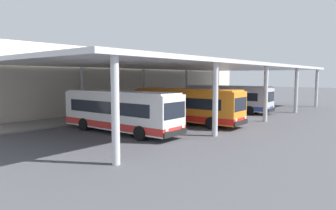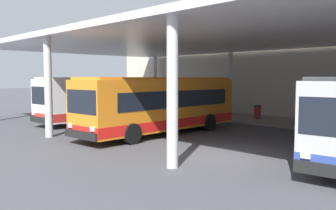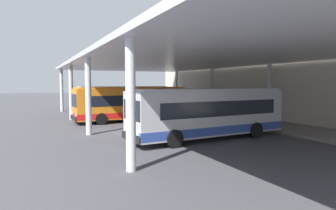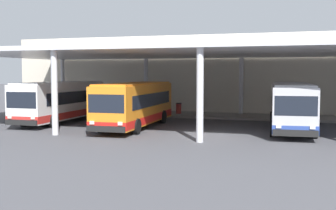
# 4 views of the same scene
# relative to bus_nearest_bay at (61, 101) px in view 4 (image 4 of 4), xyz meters

# --- Properties ---
(ground_plane) EXTENTS (200.00, 200.00, 0.00)m
(ground_plane) POSITION_rel_bus_nearest_bay_xyz_m (12.68, -3.78, -1.66)
(ground_plane) COLOR #47474C
(platform_kerb) EXTENTS (42.00, 4.50, 0.18)m
(platform_kerb) POSITION_rel_bus_nearest_bay_xyz_m (12.68, 7.97, -1.57)
(platform_kerb) COLOR gray
(platform_kerb) RESTS_ON ground
(station_building_facade) EXTENTS (48.00, 1.60, 7.49)m
(station_building_facade) POSITION_rel_bus_nearest_bay_xyz_m (12.68, 11.22, 2.09)
(station_building_facade) COLOR beige
(station_building_facade) RESTS_ON ground
(canopy_shelter) EXTENTS (40.00, 17.00, 5.55)m
(canopy_shelter) POSITION_rel_bus_nearest_bay_xyz_m (12.68, 1.72, 3.63)
(canopy_shelter) COLOR silver
(canopy_shelter) RESTS_ON ground
(bus_nearest_bay) EXTENTS (2.93, 10.60, 3.17)m
(bus_nearest_bay) POSITION_rel_bus_nearest_bay_xyz_m (0.00, 0.00, 0.00)
(bus_nearest_bay) COLOR white
(bus_nearest_bay) RESTS_ON ground
(bus_second_bay) EXTENTS (3.05, 10.63, 3.17)m
(bus_second_bay) POSITION_rel_bus_nearest_bay_xyz_m (6.80, -1.30, 0.00)
(bus_second_bay) COLOR orange
(bus_second_bay) RESTS_ON ground
(bus_middle_bay) EXTENTS (3.30, 10.69, 3.17)m
(bus_middle_bay) POSITION_rel_bus_nearest_bay_xyz_m (17.37, 0.29, 0.00)
(bus_middle_bay) COLOR #B7B7BC
(bus_middle_bay) RESTS_ON ground
(bench_waiting) EXTENTS (1.80, 0.45, 0.92)m
(bench_waiting) POSITION_rel_bus_nearest_bay_xyz_m (3.92, 8.03, -0.99)
(bench_waiting) COLOR #383D47
(bench_waiting) RESTS_ON platform_kerb
(trash_bin) EXTENTS (0.52, 0.52, 0.98)m
(trash_bin) POSITION_rel_bus_nearest_bay_xyz_m (7.32, 7.81, -0.98)
(trash_bin) COLOR maroon
(trash_bin) RESTS_ON platform_kerb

